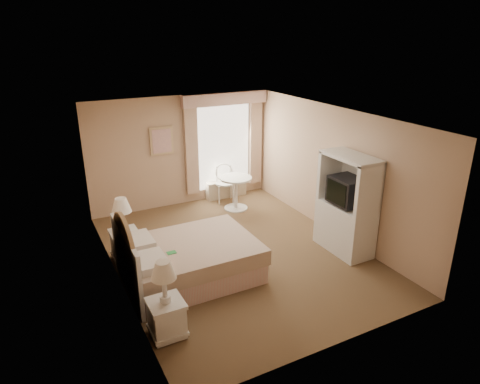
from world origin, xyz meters
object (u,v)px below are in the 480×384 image
nightstand_near (166,309)px  armoire (346,212)px  cafe_chair (224,180)px  bed (185,260)px  nightstand_far (125,237)px  round_table (236,188)px

nightstand_near → armoire: (3.65, 0.79, 0.34)m
cafe_chair → armoire: bearing=-57.9°
nightstand_near → armoire: size_ratio=0.61×
nightstand_near → cafe_chair: 4.87m
nightstand_near → bed: bearing=59.3°
nightstand_far → armoire: (3.65, -1.48, 0.32)m
cafe_chair → nightstand_near: bearing=-108.0°
nightstand_near → nightstand_far: size_ratio=0.96×
bed → round_table: size_ratio=2.78×
cafe_chair → round_table: bearing=-73.3°
nightstand_near → nightstand_far: (0.00, 2.27, 0.02)m
round_table → cafe_chair: 0.58m
nightstand_far → cafe_chair: size_ratio=1.29×
armoire → round_table: bearing=108.7°
cafe_chair → bed: bearing=-109.6°
round_table → armoire: armoire is taller
bed → cafe_chair: 3.47m
bed → nightstand_far: bearing=124.0°
bed → round_table: bearing=47.3°
nightstand_near → armoire: bearing=12.2°
nightstand_near → armoire: armoire is taller
cafe_chair → nightstand_far: bearing=-131.3°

